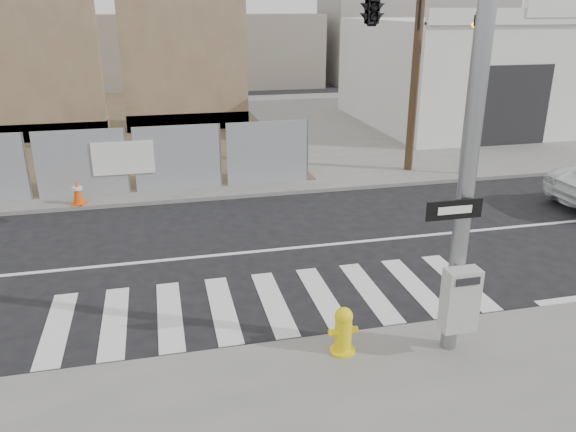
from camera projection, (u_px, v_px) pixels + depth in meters
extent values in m
plane|color=black|center=(252.00, 252.00, 13.27)|extent=(100.00, 100.00, 0.00)
cube|color=slate|center=(200.00, 131.00, 26.02)|extent=(50.00, 20.00, 0.12)
cylinder|color=gray|center=(472.00, 140.00, 8.17)|extent=(0.26, 0.26, 7.00)
cube|color=#B2B2AF|center=(460.00, 300.00, 8.77)|extent=(0.55, 0.30, 1.05)
cube|color=black|center=(454.00, 210.00, 8.32)|extent=(0.90, 0.03, 0.30)
cube|color=silver|center=(455.00, 210.00, 8.30)|extent=(0.55, 0.01, 0.12)
imported|color=black|center=(373.00, 0.00, 11.32)|extent=(0.53, 2.48, 1.00)
cylinder|color=gray|center=(468.00, 96.00, 18.24)|extent=(0.12, 0.12, 5.20)
imported|color=black|center=(477.00, 15.00, 17.36)|extent=(0.16, 0.20, 1.00)
cube|color=brown|center=(19.00, 43.00, 22.18)|extent=(6.00, 0.50, 8.00)
cube|color=brown|center=(35.00, 131.00, 23.80)|extent=(6.00, 1.30, 0.80)
cube|color=brown|center=(184.00, 39.00, 24.49)|extent=(5.50, 0.50, 8.00)
cube|color=brown|center=(188.00, 120.00, 26.11)|extent=(5.50, 1.30, 0.80)
cube|color=silver|center=(489.00, 71.00, 27.26)|extent=(12.00, 10.00, 4.80)
cube|color=silver|center=(569.00, 16.00, 21.79)|extent=(12.00, 0.30, 0.60)
cube|color=silver|center=(572.00, 4.00, 21.59)|extent=(4.00, 0.30, 1.00)
cube|color=black|center=(511.00, 106.00, 22.53)|extent=(3.40, 0.06, 3.20)
cylinder|color=#4B3523|center=(420.00, 18.00, 17.90)|extent=(0.28, 0.28, 10.00)
cylinder|color=yellow|center=(342.00, 350.00, 9.23)|extent=(0.45, 0.45, 0.04)
cylinder|color=yellow|center=(343.00, 335.00, 9.12)|extent=(0.29, 0.29, 0.64)
sphere|color=yellow|center=(344.00, 316.00, 9.01)|extent=(0.30, 0.30, 0.30)
cylinder|color=yellow|center=(333.00, 332.00, 9.07)|extent=(0.15, 0.12, 0.12)
cylinder|color=yellow|center=(353.00, 330.00, 9.14)|extent=(0.15, 0.12, 0.12)
cube|color=#EE490C|center=(79.00, 203.00, 16.14)|extent=(0.49, 0.49, 0.03)
cone|color=#EE490C|center=(78.00, 192.00, 16.02)|extent=(0.43, 0.43, 0.74)
cylinder|color=silver|center=(77.00, 188.00, 15.98)|extent=(0.29, 0.29, 0.08)
cube|color=orange|center=(188.00, 184.00, 17.97)|extent=(0.44, 0.44, 0.03)
cone|color=orange|center=(187.00, 173.00, 17.84)|extent=(0.39, 0.39, 0.76)
cylinder|color=silver|center=(187.00, 169.00, 17.80)|extent=(0.29, 0.29, 0.09)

